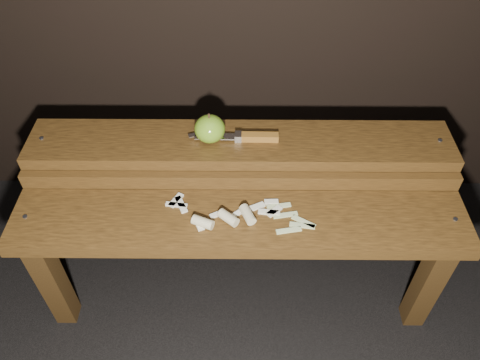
{
  "coord_description": "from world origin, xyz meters",
  "views": [
    {
      "loc": [
        0.01,
        -0.83,
        1.36
      ],
      "look_at": [
        0.0,
        0.06,
        0.45
      ],
      "focal_mm": 35.0,
      "sensor_mm": 36.0,
      "label": 1
    }
  ],
  "objects_px": {
    "apple": "(210,129)",
    "knife": "(248,137)",
    "bench_front_tier": "(240,237)",
    "bench_rear_tier": "(240,163)"
  },
  "relations": [
    {
      "from": "bench_front_tier",
      "to": "apple",
      "type": "bearing_deg",
      "value": 110.01
    },
    {
      "from": "apple",
      "to": "knife",
      "type": "distance_m",
      "value": 0.11
    },
    {
      "from": "bench_front_tier",
      "to": "knife",
      "type": "relative_size",
      "value": 4.72
    },
    {
      "from": "bench_front_tier",
      "to": "bench_rear_tier",
      "type": "bearing_deg",
      "value": 90.0
    },
    {
      "from": "apple",
      "to": "knife",
      "type": "bearing_deg",
      "value": -0.18
    },
    {
      "from": "bench_front_tier",
      "to": "bench_rear_tier",
      "type": "xyz_separation_m",
      "value": [
        0.0,
        0.23,
        0.06
      ]
    },
    {
      "from": "bench_front_tier",
      "to": "knife",
      "type": "distance_m",
      "value": 0.28
    },
    {
      "from": "bench_front_tier",
      "to": "apple",
      "type": "distance_m",
      "value": 0.31
    },
    {
      "from": "bench_rear_tier",
      "to": "apple",
      "type": "bearing_deg",
      "value": 177.06
    },
    {
      "from": "bench_rear_tier",
      "to": "knife",
      "type": "bearing_deg",
      "value": 10.12
    }
  ]
}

